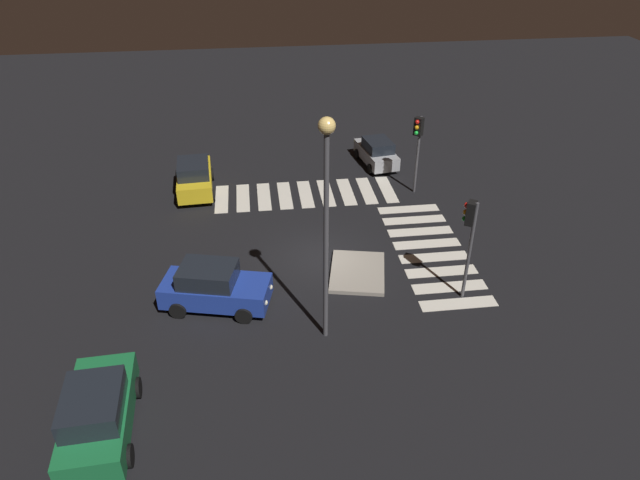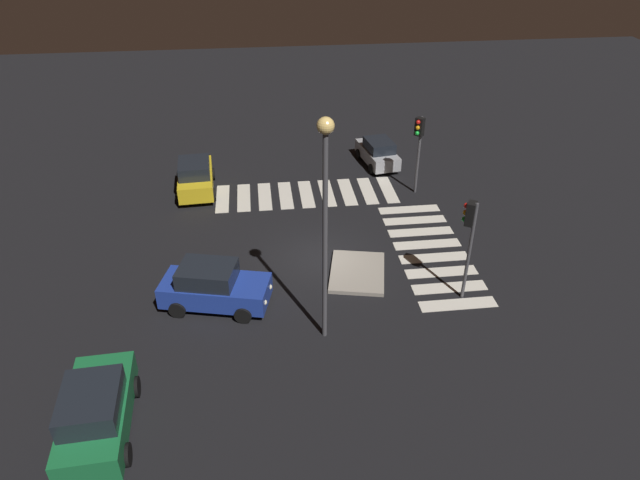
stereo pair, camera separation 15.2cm
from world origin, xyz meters
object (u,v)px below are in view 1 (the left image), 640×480
car_yellow (194,177)px  traffic_light_east (418,137)px  car_blue (214,287)px  car_silver (377,152)px  car_green (98,413)px  street_lamp (326,201)px  traffic_light_south (470,227)px  traffic_island (358,272)px

car_yellow → traffic_light_east: 12.32m
car_blue → car_silver: 15.74m
car_green → street_lamp: size_ratio=0.52×
car_green → traffic_light_south: traffic_light_south is taller
car_yellow → car_blue: (-10.36, -1.39, 0.01)m
car_silver → traffic_light_south: traffic_light_south is taller
traffic_island → car_green: 12.10m
street_lamp → car_blue: bearing=60.9°
traffic_island → traffic_light_south: bearing=-117.7°
car_silver → traffic_light_south: 13.54m
traffic_light_east → traffic_island: bearing=13.9°
car_yellow → street_lamp: bearing=-159.7°
car_yellow → street_lamp: (-12.70, -5.58, 4.89)m
traffic_island → street_lamp: 7.14m
car_green → traffic_light_south: bearing=-70.9°
car_yellow → car_silver: size_ratio=1.12×
car_yellow → car_silver: bearing=-81.3°
car_silver → traffic_light_south: (-13.28, -0.73, 2.55)m
car_yellow → street_lamp: 14.71m
car_yellow → car_green: bearing=169.8°
car_yellow → traffic_light_east: traffic_light_east is taller
car_silver → street_lamp: bearing=152.0°
traffic_light_south → traffic_light_east: bearing=-60.5°
traffic_island → car_green: (-7.49, 9.47, 0.86)m
car_blue → car_silver: (12.67, -9.33, -0.12)m
traffic_island → traffic_light_south: traffic_light_south is taller
car_green → car_silver: size_ratio=1.15×
traffic_light_south → street_lamp: (-1.73, 5.87, 2.46)m
traffic_island → car_silver: (11.21, -3.20, 0.71)m
car_silver → traffic_island: bearing=155.0°
car_green → car_silver: 22.59m
traffic_light_east → traffic_light_south: 9.35m
car_blue → car_green: bearing=-104.9°
traffic_island → traffic_light_south: size_ratio=0.80×
traffic_island → traffic_light_south: (-2.07, -3.93, 3.27)m
traffic_island → traffic_light_east: size_ratio=0.81×
car_blue → street_lamp: (-2.34, -4.19, 4.89)m
traffic_light_east → car_green: bearing=2.1°
car_silver → traffic_light_east: size_ratio=0.90×
car_yellow → car_blue: 10.46m
car_yellow → traffic_light_south: (-10.97, -11.45, 2.44)m
traffic_island → car_yellow: 11.69m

